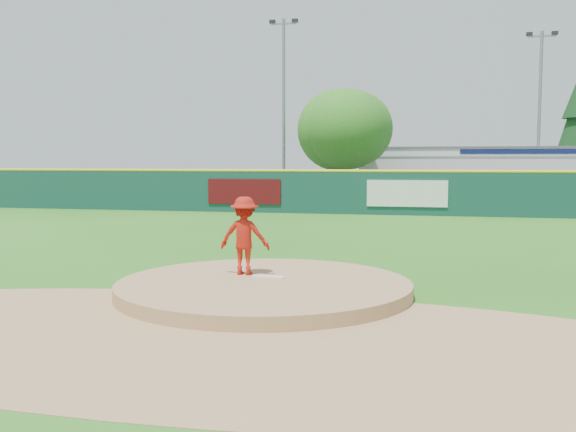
% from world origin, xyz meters
% --- Properties ---
extents(ground, '(120.00, 120.00, 0.00)m').
position_xyz_m(ground, '(0.00, 0.00, 0.00)').
color(ground, '#286B19').
rests_on(ground, ground).
extents(pitchers_mound, '(5.50, 5.50, 0.50)m').
position_xyz_m(pitchers_mound, '(0.00, 0.00, 0.00)').
color(pitchers_mound, '#9E774C').
rests_on(pitchers_mound, ground).
extents(pitching_rubber, '(0.60, 0.15, 0.04)m').
position_xyz_m(pitching_rubber, '(0.00, 0.30, 0.27)').
color(pitching_rubber, white).
rests_on(pitching_rubber, pitchers_mound).
extents(infield_dirt_arc, '(15.40, 15.40, 0.01)m').
position_xyz_m(infield_dirt_arc, '(0.00, -3.00, 0.01)').
color(infield_dirt_arc, '#9E774C').
rests_on(infield_dirt_arc, ground).
extents(parking_lot, '(44.00, 16.00, 0.02)m').
position_xyz_m(parking_lot, '(0.00, 27.00, 0.01)').
color(parking_lot, '#38383A').
rests_on(parking_lot, ground).
extents(pitcher, '(1.01, 0.60, 1.54)m').
position_xyz_m(pitcher, '(-0.56, 0.61, 1.02)').
color(pitcher, '#A7180E').
rests_on(pitcher, pitchers_mound).
extents(van, '(6.28, 4.70, 1.58)m').
position_xyz_m(van, '(5.95, 20.83, 0.81)').
color(van, silver).
rests_on(van, parking_lot).
extents(pool_building_grp, '(15.20, 8.20, 3.31)m').
position_xyz_m(pool_building_grp, '(6.00, 31.99, 1.66)').
color(pool_building_grp, silver).
rests_on(pool_building_grp, ground).
extents(fence_banners, '(11.27, 0.04, 1.20)m').
position_xyz_m(fence_banners, '(-1.97, 17.92, 1.00)').
color(fence_banners, '#520B0F').
rests_on(fence_banners, ground).
extents(playground_slide, '(0.90, 2.55, 1.40)m').
position_xyz_m(playground_slide, '(-16.24, 22.57, 0.71)').
color(playground_slide, '#1739C7').
rests_on(playground_slide, ground).
extents(outfield_fence, '(40.00, 0.14, 2.07)m').
position_xyz_m(outfield_fence, '(0.00, 18.00, 1.09)').
color(outfield_fence, '#123C34').
rests_on(outfield_fence, ground).
extents(deciduous_tree, '(5.60, 5.60, 7.36)m').
position_xyz_m(deciduous_tree, '(-2.00, 25.00, 4.55)').
color(deciduous_tree, '#382314').
rests_on(deciduous_tree, ground).
extents(light_pole_left, '(1.75, 0.25, 11.00)m').
position_xyz_m(light_pole_left, '(-6.00, 27.00, 6.05)').
color(light_pole_left, gray).
rests_on(light_pole_left, ground).
extents(light_pole_right, '(1.75, 0.25, 10.00)m').
position_xyz_m(light_pole_right, '(9.00, 29.00, 5.54)').
color(light_pole_right, gray).
rests_on(light_pole_right, ground).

